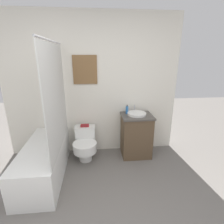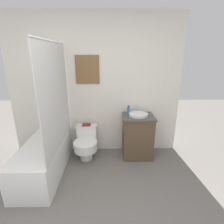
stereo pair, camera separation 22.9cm
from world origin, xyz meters
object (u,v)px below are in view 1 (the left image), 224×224
Objects in this scene: book_on_tank at (85,126)px; soap_bottle at (127,110)px; sink at (137,114)px; toilet at (85,144)px.

soap_bottle is at bearing -0.08° from book_on_tank.
toilet is at bearing -176.12° from sink.
soap_bottle reaches higher than book_on_tank.
soap_bottle is at bearing 152.41° from sink.
toilet is 1.06m from sink.
book_on_tank is (-0.93, 0.09, -0.22)m from sink.
book_on_tank is (-0.77, 0.00, -0.27)m from soap_bottle.
sink reaches higher than toilet.
soap_bottle reaches higher than toilet.
sink is at bearing 3.88° from toilet.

